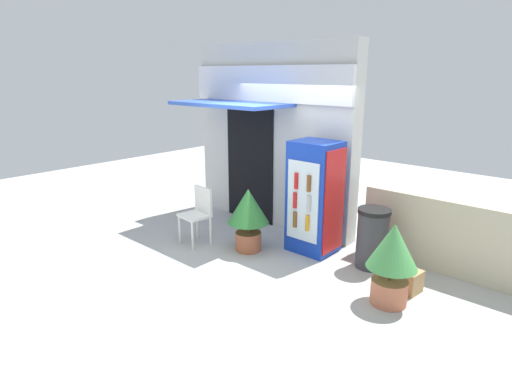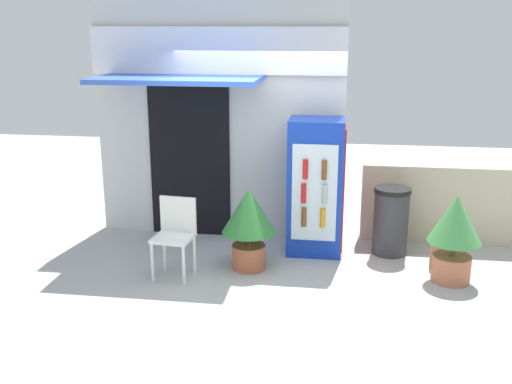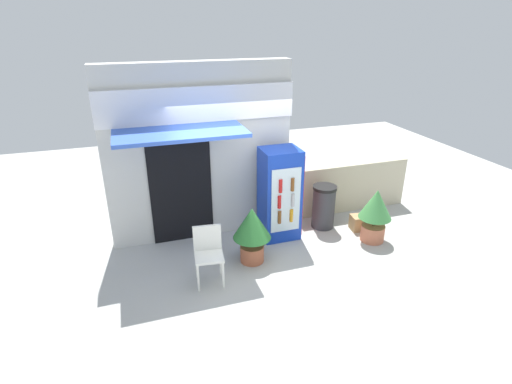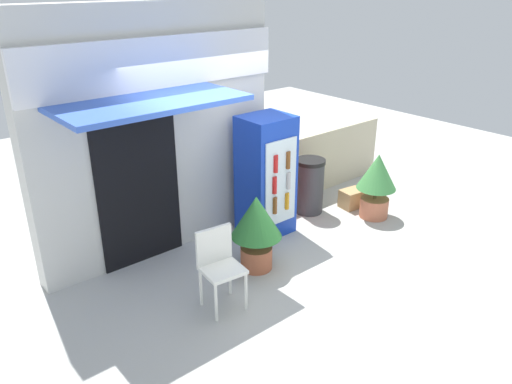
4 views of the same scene
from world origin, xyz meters
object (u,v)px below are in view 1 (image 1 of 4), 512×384
Objects in this scene: potted_plant_near_shop at (248,212)px; plastic_chair at (198,211)px; cardboard_box at (405,280)px; drink_cooler at (315,197)px; trash_bin at (372,238)px; potted_plant_curbside at (392,257)px.

plastic_chair is at bearing -158.71° from potted_plant_near_shop.
plastic_chair is at bearing -167.24° from cardboard_box.
drink_cooler is 1.87m from plastic_chair.
plastic_chair is 1.06× the size of trash_bin.
drink_cooler reaches higher than trash_bin.
cardboard_box is (0.02, 0.44, -0.46)m from potted_plant_curbside.
drink_cooler is at bearing 32.32° from plastic_chair.
trash_bin reaches higher than cardboard_box.
potted_plant_near_shop is at bearing -138.27° from drink_cooler.
potted_plant_curbside reaches higher than plastic_chair.
cardboard_box is at bearing 9.69° from potted_plant_near_shop.
drink_cooler is 1.77m from cardboard_box.
cardboard_box is (1.60, -0.27, -0.71)m from drink_cooler.
drink_cooler is 4.67× the size of cardboard_box.
cardboard_box is at bearing 88.04° from potted_plant_curbside.
drink_cooler is 1.75m from potted_plant_curbside.
potted_plant_near_shop is 2.33m from potted_plant_curbside.
trash_bin is (1.70, 0.74, -0.18)m from potted_plant_near_shop.
trash_bin is (-0.63, 0.78, -0.17)m from potted_plant_curbside.
plastic_chair is 2.72m from trash_bin.
drink_cooler is 1.69× the size of potted_plant_curbside.
trash_bin is at bearing 23.45° from potted_plant_near_shop.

